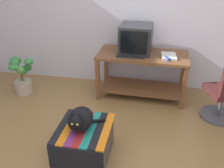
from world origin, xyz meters
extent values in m
plane|color=olive|center=(0.00, 0.00, 0.00)|extent=(14.00, 14.00, 0.00)
cube|color=silver|center=(0.00, 2.05, 1.30)|extent=(8.00, 0.10, 2.60)
cube|color=brown|center=(-0.26, 1.34, 0.34)|extent=(0.06, 0.06, 0.67)
cube|color=brown|center=(1.02, 1.30, 0.34)|extent=(0.06, 0.06, 0.67)
cube|color=brown|center=(1.04, 1.86, 0.34)|extent=(0.06, 0.06, 0.67)
cube|color=brown|center=(-0.24, 1.90, 0.34)|extent=(0.06, 0.06, 0.67)
cube|color=brown|center=(0.39, 1.60, 0.13)|extent=(1.27, 0.59, 0.02)
cube|color=brown|center=(0.39, 1.60, 0.69)|extent=(1.38, 0.69, 0.04)
cube|color=#28282B|center=(0.27, 1.67, 0.72)|extent=(0.34, 0.34, 0.02)
cube|color=#28282B|center=(0.27, 1.67, 0.93)|extent=(0.48, 0.48, 0.42)
cube|color=black|center=(0.26, 1.43, 0.94)|extent=(0.39, 0.02, 0.33)
cube|color=black|center=(0.21, 1.46, 0.72)|extent=(0.40, 0.15, 0.02)
cube|color=white|center=(0.77, 1.54, 0.73)|extent=(0.23, 0.30, 0.03)
cube|color=#4C4238|center=(-0.12, 0.09, 0.18)|extent=(0.55, 0.60, 0.37)
cube|color=black|center=(-0.12, -0.24, 0.22)|extent=(0.58, 0.01, 0.29)
cube|color=black|center=(-0.37, 0.09, 0.38)|extent=(0.08, 0.65, 0.02)
cube|color=orange|center=(-0.28, 0.09, 0.38)|extent=(0.08, 0.65, 0.02)
cube|color=#7A2D6B|center=(-0.20, 0.09, 0.38)|extent=(0.08, 0.65, 0.02)
cube|color=#AD2323|center=(-0.12, 0.09, 0.38)|extent=(0.08, 0.65, 0.02)
cube|color=#1E897A|center=(-0.03, 0.09, 0.38)|extent=(0.08, 0.65, 0.02)
cube|color=black|center=(0.05, 0.09, 0.38)|extent=(0.08, 0.65, 0.02)
cube|color=orange|center=(0.13, 0.09, 0.38)|extent=(0.08, 0.65, 0.02)
ellipsoid|color=black|center=(-0.15, 0.09, 0.50)|extent=(0.28, 0.37, 0.22)
sphere|color=black|center=(-0.15, -0.04, 0.56)|extent=(0.15, 0.15, 0.15)
cylinder|color=black|center=(-0.04, 0.19, 0.41)|extent=(0.27, 0.16, 0.04)
cone|color=black|center=(-0.19, -0.04, 0.65)|extent=(0.06, 0.06, 0.07)
cone|color=black|center=(-0.10, -0.04, 0.65)|extent=(0.06, 0.06, 0.07)
sphere|color=#C6D151|center=(-0.17, -0.11, 0.57)|extent=(0.02, 0.02, 0.02)
sphere|color=#C6D151|center=(-0.12, -0.11, 0.57)|extent=(0.02, 0.02, 0.02)
cylinder|color=#B7A893|center=(-1.52, 1.32, 0.11)|extent=(0.27, 0.27, 0.22)
cylinder|color=brown|center=(-1.52, 1.32, 0.28)|extent=(0.03, 0.03, 0.12)
ellipsoid|color=#38843D|center=(-1.38, 1.36, 0.55)|extent=(0.14, 0.15, 0.11)
ellipsoid|color=#38843D|center=(-1.44, 1.43, 0.42)|extent=(0.12, 0.09, 0.13)
ellipsoid|color=#38843D|center=(-1.54, 1.40, 0.37)|extent=(0.16, 0.16, 0.13)
ellipsoid|color=#38843D|center=(-1.63, 1.40, 0.54)|extent=(0.18, 0.15, 0.13)
ellipsoid|color=#38843D|center=(-1.59, 1.29, 0.53)|extent=(0.17, 0.12, 0.13)
ellipsoid|color=#38843D|center=(-1.55, 1.18, 0.51)|extent=(0.17, 0.14, 0.09)
ellipsoid|color=#4C8E42|center=(-1.45, 1.19, 0.47)|extent=(0.13, 0.10, 0.12)
cylinder|color=#4C4C51|center=(1.53, 1.19, 0.01)|extent=(0.52, 0.52, 0.03)
cylinder|color=#4C4C51|center=(1.53, 1.19, 0.20)|extent=(0.05, 0.05, 0.34)
cube|color=#471E1E|center=(1.53, 1.19, 0.41)|extent=(0.54, 0.54, 0.08)
cube|color=#2342B7|center=(0.75, 1.43, 0.73)|extent=(0.09, 0.11, 0.04)
camera|label=1|loc=(0.60, -2.06, 2.09)|focal=40.87mm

